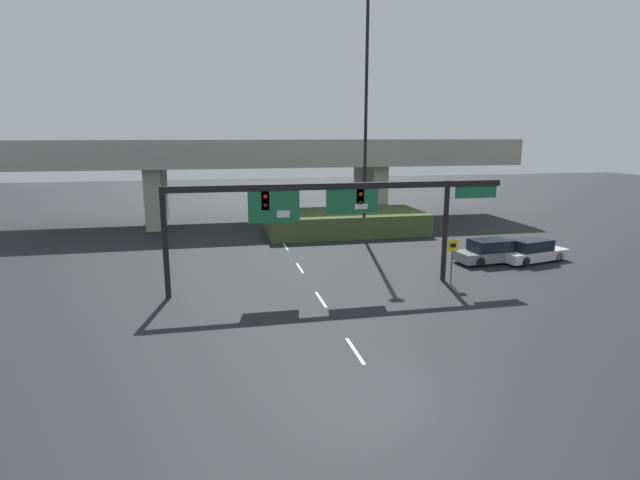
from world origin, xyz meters
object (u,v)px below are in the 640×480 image
at_px(parked_sedan_mid_right, 532,251).
at_px(parked_sedan_near_right, 491,252).
at_px(signal_gantry, 332,202).
at_px(highway_light_pole_near, 366,118).
at_px(speed_limit_sign, 452,255).

bearing_deg(parked_sedan_mid_right, parked_sedan_near_right, 160.00).
bearing_deg(signal_gantry, highway_light_pole_near, 65.53).
xyz_separation_m(speed_limit_sign, parked_sedan_near_right, (4.67, 3.84, -0.95)).
bearing_deg(highway_light_pole_near, speed_limit_sign, -85.05).
bearing_deg(highway_light_pole_near, parked_sedan_mid_right, -47.18).
bearing_deg(speed_limit_sign, signal_gantry, 173.21).
xyz_separation_m(highway_light_pole_near, parked_sedan_near_right, (5.76, -8.75, -8.53)).
relative_size(highway_light_pole_near, parked_sedan_mid_right, 3.56).
height_order(highway_light_pole_near, parked_sedan_mid_right, highway_light_pole_near).
height_order(speed_limit_sign, parked_sedan_mid_right, speed_limit_sign).
relative_size(signal_gantry, highway_light_pole_near, 1.01).
bearing_deg(highway_light_pole_near, parked_sedan_near_right, -56.65).
relative_size(signal_gantry, speed_limit_sign, 7.13).
relative_size(highway_light_pole_near, parked_sedan_near_right, 3.66).
distance_m(speed_limit_sign, highway_light_pole_near, 14.74).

